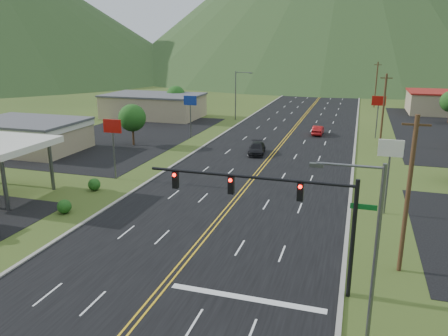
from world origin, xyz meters
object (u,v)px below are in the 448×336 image
(streetlight_east, at_px, (369,245))
(streetlight_west, at_px, (237,92))
(car_dark_mid, at_px, (257,149))
(car_red_far, at_px, (318,130))
(traffic_signal, at_px, (282,201))

(streetlight_east, xyz_separation_m, streetlight_west, (-22.86, 60.00, 0.00))
(streetlight_west, relative_size, car_dark_mid, 1.84)
(car_dark_mid, relative_size, car_red_far, 1.12)
(streetlight_east, relative_size, streetlight_west, 1.00)
(car_dark_mid, bearing_deg, traffic_signal, -82.08)
(streetlight_west, distance_m, car_dark_mid, 27.24)
(traffic_signal, distance_m, streetlight_east, 6.17)
(traffic_signal, height_order, car_red_far, traffic_signal)
(traffic_signal, bearing_deg, streetlight_east, -40.39)
(streetlight_east, height_order, streetlight_west, same)
(traffic_signal, relative_size, streetlight_east, 1.46)
(car_red_far, bearing_deg, car_dark_mid, 67.77)
(streetlight_east, distance_m, streetlight_west, 64.21)
(streetlight_west, xyz_separation_m, car_red_far, (16.05, -10.03, -4.46))
(traffic_signal, bearing_deg, car_dark_mid, 105.36)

